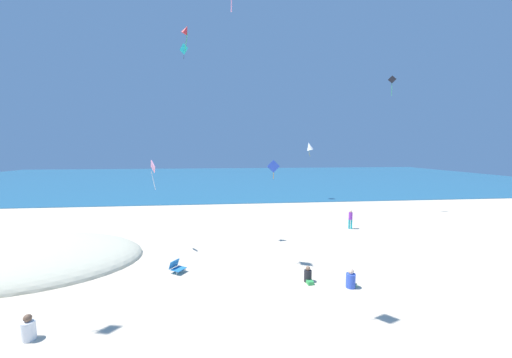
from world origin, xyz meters
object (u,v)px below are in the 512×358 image
(kite_red, at_px, (186,30))
(kite_pink, at_px, (153,168))
(person_3, at_px, (308,276))
(kite_white, at_px, (309,146))
(kite_black, at_px, (392,80))
(beach_chair_near_camera, at_px, (177,267))
(person_1, at_px, (28,330))
(person_2, at_px, (351,280))
(person_0, at_px, (350,218))
(kite_blue, at_px, (273,167))
(kite_teal, at_px, (184,49))

(kite_red, bearing_deg, kite_pink, -142.02)
(person_3, distance_m, kite_white, 22.27)
(kite_red, bearing_deg, kite_white, 50.25)
(kite_black, height_order, kite_pink, kite_black)
(beach_chair_near_camera, height_order, person_3, person_3)
(kite_black, height_order, kite_white, kite_black)
(person_1, relative_size, person_2, 0.98)
(kite_black, distance_m, kite_red, 18.46)
(kite_white, relative_size, kite_red, 1.07)
(beach_chair_near_camera, xyz_separation_m, person_0, (11.41, 6.30, 0.53))
(person_0, height_order, kite_white, kite_white)
(kite_blue, distance_m, kite_pink, 7.09)
(person_2, xyz_separation_m, kite_pink, (-9.22, 5.50, 4.47))
(person_0, distance_m, kite_pink, 14.04)
(person_3, bearing_deg, kite_black, 133.19)
(kite_blue, bearing_deg, person_0, 18.75)
(kite_blue, bearing_deg, person_1, -136.19)
(person_2, bearing_deg, person_1, 131.99)
(person_2, xyz_separation_m, kite_teal, (-9.03, 18.39, 15.17))
(kite_teal, distance_m, kite_white, 16.67)
(beach_chair_near_camera, xyz_separation_m, kite_black, (17.24, 11.45, 11.66))
(person_0, distance_m, kite_red, 16.53)
(person_0, relative_size, kite_blue, 1.18)
(kite_pink, bearing_deg, kite_red, 37.98)
(kite_black, bearing_deg, beach_chair_near_camera, -146.40)
(person_0, height_order, person_2, person_0)
(person_0, bearing_deg, kite_pink, -51.11)
(kite_red, bearing_deg, person_1, -112.94)
(kite_black, relative_size, kite_red, 1.14)
(beach_chair_near_camera, relative_size, person_2, 1.00)
(kite_black, xyz_separation_m, kite_white, (-5.21, 7.47, -5.77))
(kite_blue, relative_size, kite_pink, 0.71)
(person_0, bearing_deg, kite_blue, -45.71)
(person_2, distance_m, kite_blue, 8.19)
(person_1, xyz_separation_m, kite_blue, (9.03, 8.66, 4.43))
(beach_chair_near_camera, bearing_deg, kite_black, 66.93)
(person_2, xyz_separation_m, kite_white, (4.50, 21.23, 5.86))
(person_2, relative_size, kite_black, 0.46)
(kite_black, bearing_deg, kite_white, 124.90)
(beach_chair_near_camera, distance_m, person_3, 6.11)
(person_2, height_order, kite_red, kite_red)
(kite_teal, xyz_separation_m, kite_red, (1.62, -11.48, -2.71))
(kite_white, bearing_deg, kite_black, -55.10)
(person_2, relative_size, kite_red, 0.53)
(kite_teal, distance_m, kite_blue, 17.40)
(person_3, height_order, kite_white, kite_white)
(person_0, height_order, kite_teal, kite_teal)
(kite_teal, xyz_separation_m, kite_blue, (6.83, -11.85, -10.75))
(beach_chair_near_camera, distance_m, kite_white, 23.19)
(person_0, distance_m, person_1, 18.54)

